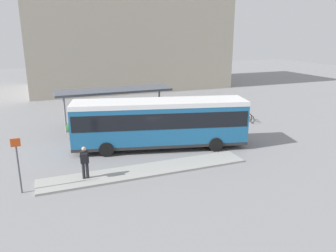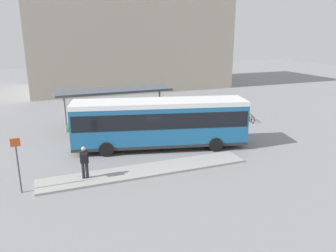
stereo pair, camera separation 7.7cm
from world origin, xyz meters
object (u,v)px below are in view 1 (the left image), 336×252
pedestrian_waiting (85,161)px  bicycle_blue (248,116)px  bicycle_orange (250,118)px  potted_planter_near_shelter (166,122)px  potted_planter_far_side (72,130)px  platform_sign (18,163)px  city_bus (160,121)px

pedestrian_waiting → bicycle_blue: (15.32, 7.45, -0.77)m
bicycle_orange → potted_planter_near_shelter: bearing=95.9°
pedestrian_waiting → bicycle_orange: bearing=-58.2°
potted_planter_far_side → pedestrian_waiting: bearing=-90.9°
pedestrian_waiting → platform_sign: platform_sign is taller
bicycle_orange → potted_planter_near_shelter: size_ratio=1.20×
city_bus → bicycle_blue: city_bus is taller
bicycle_blue → potted_planter_near_shelter: potted_planter_near_shelter is taller
potted_planter_near_shelter → platform_sign: platform_sign is taller
pedestrian_waiting → bicycle_blue: pedestrian_waiting is taller
bicycle_blue → potted_planter_far_side: 15.21m
bicycle_orange → potted_planter_far_side: size_ratio=1.16×
city_bus → bicycle_orange: 10.34m
bicycle_orange → bicycle_blue: bearing=-7.1°
potted_planter_near_shelter → potted_planter_far_side: 7.26m
city_bus → potted_planter_near_shelter: city_bus is taller
potted_planter_far_side → platform_sign: platform_sign is taller
bicycle_blue → potted_planter_far_side: potted_planter_far_side is taller
pedestrian_waiting → bicycle_blue: size_ratio=1.07×
pedestrian_waiting → potted_planter_far_side: (0.11, 7.49, -0.43)m
pedestrian_waiting → potted_planter_near_shelter: 10.34m
city_bus → potted_planter_near_shelter: bearing=77.5°
platform_sign → potted_planter_near_shelter: bearing=35.5°
pedestrian_waiting → city_bus: bearing=-50.4°
potted_planter_near_shelter → platform_sign: bearing=-144.5°
potted_planter_far_side → potted_planter_near_shelter: bearing=-2.0°
pedestrian_waiting → potted_planter_near_shelter: size_ratio=1.37×
bicycle_orange → bicycle_blue: 0.69m
pedestrian_waiting → potted_planter_near_shelter: pedestrian_waiting is taller
bicycle_orange → platform_sign: 19.60m
bicycle_blue → pedestrian_waiting: bearing=124.8°
bicycle_blue → platform_sign: size_ratio=0.59×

